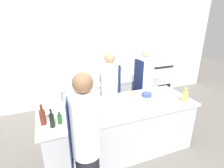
# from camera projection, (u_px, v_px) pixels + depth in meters

# --- Properties ---
(ground_plane) EXTENTS (16.00, 16.00, 0.00)m
(ground_plane) POSITION_uv_depth(u_px,v_px,m) (119.00, 149.00, 3.20)
(ground_plane) COLOR #605B56
(wall_back) EXTENTS (8.00, 0.06, 2.80)m
(wall_back) POSITION_uv_depth(u_px,v_px,m) (87.00, 52.00, 4.56)
(wall_back) COLOR silver
(wall_back) RESTS_ON ground_plane
(prep_counter) EXTENTS (2.58, 0.92, 0.89)m
(prep_counter) POSITION_uv_depth(u_px,v_px,m) (119.00, 128.00, 3.04)
(prep_counter) COLOR #A8AAAF
(prep_counter) RESTS_ON ground_plane
(pass_counter) EXTENTS (2.38, 0.58, 0.89)m
(pass_counter) POSITION_uv_depth(u_px,v_px,m) (111.00, 97.00, 4.25)
(pass_counter) COLOR #A8AAAF
(pass_counter) RESTS_ON ground_plane
(oven_range) EXTENTS (0.74, 0.62, 1.01)m
(oven_range) POSITION_uv_depth(u_px,v_px,m) (156.00, 80.00, 5.23)
(oven_range) COLOR #A8AAAF
(oven_range) RESTS_ON ground_plane
(chef_at_prep_near) EXTENTS (0.36, 0.34, 1.76)m
(chef_at_prep_near) POSITION_uv_depth(u_px,v_px,m) (86.00, 147.00, 1.95)
(chef_at_prep_near) COLOR black
(chef_at_prep_near) RESTS_ON ground_plane
(chef_at_stove) EXTENTS (0.39, 0.38, 1.63)m
(chef_at_stove) POSITION_uv_depth(u_px,v_px,m) (110.00, 91.00, 3.65)
(chef_at_stove) COLOR black
(chef_at_stove) RESTS_ON ground_plane
(chef_at_pass_far) EXTENTS (0.36, 0.34, 1.69)m
(chef_at_pass_far) POSITION_uv_depth(u_px,v_px,m) (144.00, 86.00, 3.82)
(chef_at_pass_far) COLOR black
(chef_at_pass_far) RESTS_ON ground_plane
(bottle_olive_oil) EXTENTS (0.07, 0.07, 0.27)m
(bottle_olive_oil) POSITION_uv_depth(u_px,v_px,m) (52.00, 120.00, 2.27)
(bottle_olive_oil) COLOR black
(bottle_olive_oil) RESTS_ON prep_counter
(bottle_vinegar) EXTENTS (0.07, 0.07, 0.22)m
(bottle_vinegar) POSITION_uv_depth(u_px,v_px,m) (87.00, 115.00, 2.43)
(bottle_vinegar) COLOR #2D5175
(bottle_vinegar) RESTS_ON prep_counter
(bottle_wine) EXTENTS (0.08, 0.08, 0.29)m
(bottle_wine) POSITION_uv_depth(u_px,v_px,m) (43.00, 117.00, 2.32)
(bottle_wine) COLOR #5B2319
(bottle_wine) RESTS_ON prep_counter
(bottle_cooking_oil) EXTENTS (0.07, 0.07, 0.21)m
(bottle_cooking_oil) POSITION_uv_depth(u_px,v_px,m) (111.00, 105.00, 2.70)
(bottle_cooking_oil) COLOR silver
(bottle_cooking_oil) RESTS_ON prep_counter
(bottle_sauce) EXTENTS (0.06, 0.06, 0.18)m
(bottle_sauce) POSITION_uv_depth(u_px,v_px,m) (60.00, 119.00, 2.36)
(bottle_sauce) COLOR #19471E
(bottle_sauce) RESTS_ON prep_counter
(bottle_water) EXTENTS (0.09, 0.09, 0.25)m
(bottle_water) POSITION_uv_depth(u_px,v_px,m) (185.00, 96.00, 2.97)
(bottle_water) COLOR #B2A84C
(bottle_water) RESTS_ON prep_counter
(bowl_mixing_large) EXTENTS (0.19, 0.19, 0.05)m
(bowl_mixing_large) POSITION_uv_depth(u_px,v_px,m) (132.00, 94.00, 3.24)
(bowl_mixing_large) COLOR tan
(bowl_mixing_large) RESTS_ON prep_counter
(bowl_prep_small) EXTENTS (0.26, 0.26, 0.05)m
(bowl_prep_small) POSITION_uv_depth(u_px,v_px,m) (168.00, 94.00, 3.26)
(bowl_prep_small) COLOR #B7BABC
(bowl_prep_small) RESTS_ON prep_counter
(bowl_ceramic_blue) EXTENTS (0.18, 0.18, 0.06)m
(bowl_ceramic_blue) POSITION_uv_depth(u_px,v_px,m) (147.00, 95.00, 3.20)
(bowl_ceramic_blue) COLOR navy
(bowl_ceramic_blue) RESTS_ON prep_counter
(bowl_wooden_salad) EXTENTS (0.18, 0.18, 0.08)m
(bowl_wooden_salad) POSITION_uv_depth(u_px,v_px,m) (86.00, 101.00, 2.93)
(bowl_wooden_salad) COLOR navy
(bowl_wooden_salad) RESTS_ON prep_counter
(cutting_board) EXTENTS (0.42, 0.20, 0.01)m
(cutting_board) POSITION_uv_depth(u_px,v_px,m) (59.00, 110.00, 2.71)
(cutting_board) COLOR white
(cutting_board) RESTS_ON prep_counter
(stockpot) EXTENTS (0.28, 0.28, 0.22)m
(stockpot) POSITION_uv_depth(u_px,v_px,m) (95.00, 75.00, 4.02)
(stockpot) COLOR #A8AAAF
(stockpot) RESTS_ON pass_counter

